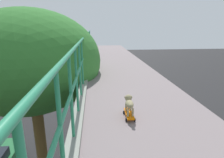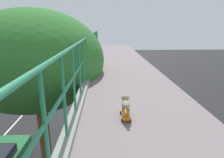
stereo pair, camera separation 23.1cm
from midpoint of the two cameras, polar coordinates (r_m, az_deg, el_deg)
city_bus at (r=27.36m, az=-21.87°, el=2.91°), size 2.71×11.29×3.43m
roadside_tree_mid at (r=7.02m, az=-21.33°, el=5.02°), size 4.75×4.75×8.17m
toy_skateboard at (r=3.42m, az=6.13°, el=-10.76°), size 0.18×0.46×0.09m
small_dog at (r=3.35m, az=6.20°, el=-7.34°), size 0.15×0.40×0.31m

